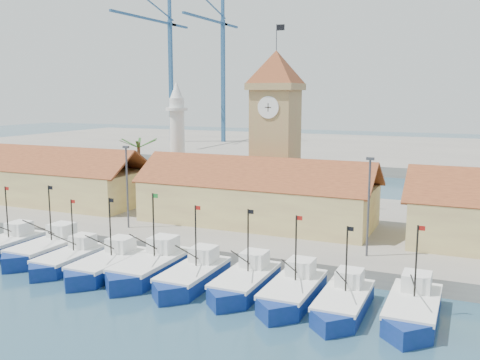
% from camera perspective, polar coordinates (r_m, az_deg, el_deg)
% --- Properties ---
extents(ground, '(400.00, 400.00, 0.00)m').
position_cam_1_polar(ground, '(44.87, -8.04, -11.88)').
color(ground, '#1F4153').
rests_on(ground, ground).
extents(quay, '(140.00, 32.00, 1.50)m').
position_cam_1_polar(quay, '(65.33, 3.10, -4.39)').
color(quay, gray).
rests_on(quay, ground).
extents(terminal, '(240.00, 80.00, 2.00)m').
position_cam_1_polar(terminal, '(147.93, 14.97, 3.02)').
color(terminal, gray).
rests_on(terminal, ground).
extents(boat_0, '(3.48, 9.53, 7.21)m').
position_cam_1_polar(boat_0, '(59.53, -24.02, -6.54)').
color(boat_0, navy).
rests_on(boat_0, ground).
extents(boat_1, '(3.64, 9.98, 7.55)m').
position_cam_1_polar(boat_1, '(56.53, -20.06, -7.07)').
color(boat_1, navy).
rests_on(boat_1, ground).
extents(boat_2, '(3.24, 8.87, 6.71)m').
position_cam_1_polar(boat_2, '(52.87, -17.87, -8.17)').
color(boat_2, navy).
rests_on(boat_2, ground).
extents(boat_3, '(3.49, 9.57, 7.24)m').
position_cam_1_polar(boat_3, '(50.02, -14.15, -8.93)').
color(boat_3, navy).
rests_on(boat_3, ground).
extents(boat_4, '(3.78, 10.35, 7.83)m').
position_cam_1_polar(boat_4, '(48.52, -9.71, -9.27)').
color(boat_4, navy).
rests_on(boat_4, ground).
extents(boat_5, '(3.46, 9.49, 7.18)m').
position_cam_1_polar(boat_5, '(45.95, -5.22, -10.32)').
color(boat_5, navy).
rests_on(boat_5, ground).
extents(boat_6, '(3.45, 9.46, 7.16)m').
position_cam_1_polar(boat_6, '(44.44, 0.41, -10.98)').
color(boat_6, navy).
rests_on(boat_6, ground).
extents(boat_7, '(3.45, 9.44, 7.14)m').
position_cam_1_polar(boat_7, '(42.61, 5.54, -11.93)').
color(boat_7, navy).
rests_on(boat_7, ground).
extents(boat_8, '(3.28, 9.00, 6.81)m').
position_cam_1_polar(boat_8, '(41.17, 10.89, -12.88)').
color(boat_8, navy).
rests_on(boat_8, ground).
extents(boat_9, '(3.49, 9.56, 7.24)m').
position_cam_1_polar(boat_9, '(41.06, 17.91, -13.17)').
color(boat_9, navy).
rests_on(boat_9, ground).
extents(hall_left, '(31.20, 10.13, 7.61)m').
position_cam_1_polar(hall_left, '(78.56, -20.39, -0.24)').
color(hall_left, '#DFD27A').
rests_on(hall_left, quay).
extents(hall_center, '(27.04, 10.13, 7.61)m').
position_cam_1_polar(hall_center, '(60.99, 1.80, -2.24)').
color(hall_center, '#DFD27A').
rests_on(hall_center, quay).
extents(clock_tower, '(5.80, 5.80, 22.70)m').
position_cam_1_polar(clock_tower, '(65.51, 3.81, 5.57)').
color(clock_tower, '#9D8950').
rests_on(clock_tower, quay).
extents(minaret, '(3.00, 3.00, 16.30)m').
position_cam_1_polar(minaret, '(73.89, -6.70, 4.20)').
color(minaret, silver).
rests_on(minaret, quay).
extents(palm_tree, '(5.60, 5.03, 8.39)m').
position_cam_1_polar(palm_tree, '(75.26, -10.71, 1.52)').
color(palm_tree, brown).
rests_on(palm_tree, quay).
extents(lamp_posts, '(80.70, 0.25, 9.03)m').
position_cam_1_polar(lamp_posts, '(53.10, -0.92, -1.21)').
color(lamp_posts, '#3F3F44').
rests_on(lamp_posts, quay).
extents(crane_blue_far, '(1.00, 37.69, 42.02)m').
position_cam_1_polar(crane_blue_far, '(158.81, -7.84, 12.58)').
color(crane_blue_far, '#28517B').
rests_on(crane_blue_far, terminal).
extents(crane_blue_near, '(1.00, 32.97, 42.11)m').
position_cam_1_polar(crane_blue_near, '(157.97, -2.06, 12.56)').
color(crane_blue_near, '#28517B').
rests_on(crane_blue_near, terminal).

